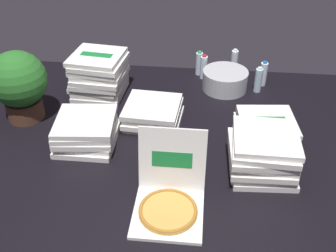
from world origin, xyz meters
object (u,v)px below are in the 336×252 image
(pizza_stack_right_near, at_px, (99,75))
(ice_bucket, at_px, (225,80))
(pizza_stack_left_far, at_px, (263,154))
(potted_plant, at_px, (19,83))
(water_bottle_2, at_px, (234,61))
(water_bottle_3, at_px, (199,63))
(water_bottle_1, at_px, (263,74))
(open_pizza_box, at_px, (169,197))
(water_bottle_0, at_px, (258,80))
(pizza_stack_left_near, at_px, (86,131))
(pizza_stack_center_far, at_px, (266,125))
(water_bottle_4, at_px, (204,67))
(pizza_stack_left_mid, at_px, (153,113))

(pizza_stack_right_near, relative_size, ice_bucket, 1.21)
(pizza_stack_left_far, relative_size, potted_plant, 0.81)
(water_bottle_2, relative_size, water_bottle_3, 1.00)
(water_bottle_1, xyz_separation_m, water_bottle_3, (-0.53, 0.14, 0.00))
(open_pizza_box, xyz_separation_m, pizza_stack_left_far, (0.52, 0.35, 0.06))
(water_bottle_0, xyz_separation_m, water_bottle_3, (-0.48, 0.24, 0.00))
(water_bottle_3, distance_m, potted_plant, 1.46)
(ice_bucket, distance_m, water_bottle_2, 0.31)
(pizza_stack_left_far, xyz_separation_m, potted_plant, (-1.64, 0.41, 0.15))
(pizza_stack_left_far, bearing_deg, pizza_stack_left_near, 171.63)
(pizza_stack_left_far, bearing_deg, water_bottle_3, 109.19)
(ice_bucket, xyz_separation_m, water_bottle_0, (0.26, -0.01, 0.02))
(open_pizza_box, bearing_deg, pizza_stack_right_near, 119.72)
(open_pizza_box, bearing_deg, water_bottle_0, 66.34)
(water_bottle_0, bearing_deg, pizza_stack_center_far, -88.94)
(pizza_stack_left_far, bearing_deg, open_pizza_box, -145.84)
(water_bottle_1, height_order, potted_plant, potted_plant)
(pizza_stack_right_near, distance_m, potted_plant, 0.61)
(pizza_stack_left_near, xyz_separation_m, water_bottle_4, (0.74, 0.98, 0.01))
(pizza_stack_left_mid, relative_size, water_bottle_1, 1.98)
(pizza_stack_left_mid, xyz_separation_m, pizza_stack_left_far, (0.71, -0.45, 0.06))
(ice_bucket, relative_size, water_bottle_4, 1.71)
(pizza_stack_left_near, relative_size, pizza_stack_left_far, 1.02)
(open_pizza_box, distance_m, pizza_stack_left_near, 0.79)
(pizza_stack_center_far, relative_size, potted_plant, 0.84)
(water_bottle_3, distance_m, water_bottle_4, 0.08)
(pizza_stack_left_near, relative_size, water_bottle_2, 1.98)
(pizza_stack_left_mid, height_order, water_bottle_3, water_bottle_3)
(open_pizza_box, xyz_separation_m, ice_bucket, (0.32, 1.33, 0.01))
(water_bottle_2, bearing_deg, water_bottle_0, -60.70)
(pizza_stack_left_mid, xyz_separation_m, water_bottle_4, (0.33, 0.70, 0.03))
(pizza_stack_left_far, xyz_separation_m, water_bottle_4, (-0.38, 1.14, -0.03))
(pizza_stack_left_near, bearing_deg, water_bottle_0, 34.23)
(water_bottle_1, distance_m, water_bottle_2, 0.31)
(ice_bucket, bearing_deg, water_bottle_3, 133.19)
(water_bottle_2, bearing_deg, pizza_stack_left_mid, -125.43)
(ice_bucket, bearing_deg, pizza_stack_right_near, -169.92)
(pizza_stack_right_near, height_order, potted_plant, potted_plant)
(open_pizza_box, xyz_separation_m, potted_plant, (-1.12, 0.77, 0.21))
(pizza_stack_left_near, distance_m, water_bottle_1, 1.52)
(pizza_stack_left_mid, relative_size, pizza_stack_center_far, 0.97)
(ice_bucket, height_order, water_bottle_0, water_bottle_0)
(water_bottle_0, bearing_deg, ice_bucket, 176.94)
(open_pizza_box, distance_m, water_bottle_3, 1.57)
(open_pizza_box, height_order, water_bottle_1, open_pizza_box)
(pizza_stack_left_mid, bearing_deg, pizza_stack_right_near, 142.62)
(pizza_stack_right_near, xyz_separation_m, water_bottle_0, (1.24, 0.16, -0.07))
(water_bottle_4, bearing_deg, pizza_stack_left_near, -127.05)
(water_bottle_2, xyz_separation_m, potted_plant, (-1.52, -0.87, 0.18))
(water_bottle_2, relative_size, water_bottle_4, 1.00)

